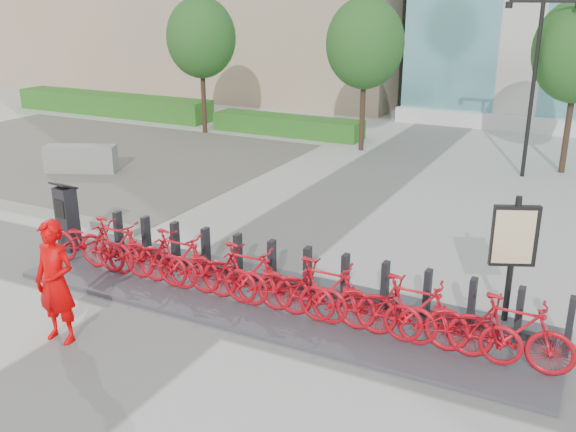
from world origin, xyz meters
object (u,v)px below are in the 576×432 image
at_px(bike_0, 87,243).
at_px(map_sign, 514,242).
at_px(kiosk, 67,217).
at_px(jersey_barrier, 81,159).
at_px(worker_red, 55,282).

distance_m(bike_0, map_sign, 7.84).
bearing_deg(bike_0, kiosk, 64.05).
distance_m(kiosk, jersey_barrier, 6.71).
bearing_deg(map_sign, jersey_barrier, 139.37).
height_order(worker_red, map_sign, map_sign).
xyz_separation_m(bike_0, worker_red, (1.56, -2.25, 0.42)).
height_order(kiosk, worker_red, worker_red).
bearing_deg(jersey_barrier, worker_red, -72.50).
relative_size(kiosk, map_sign, 0.67).
xyz_separation_m(bike_0, jersey_barrier, (-5.44, 5.44, -0.16)).
bearing_deg(worker_red, bike_0, 122.04).
relative_size(jersey_barrier, map_sign, 0.97).
xyz_separation_m(jersey_barrier, map_sign, (13.09, -4.03, 1.05)).
height_order(bike_0, worker_red, worker_red).
bearing_deg(kiosk, jersey_barrier, 139.03).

